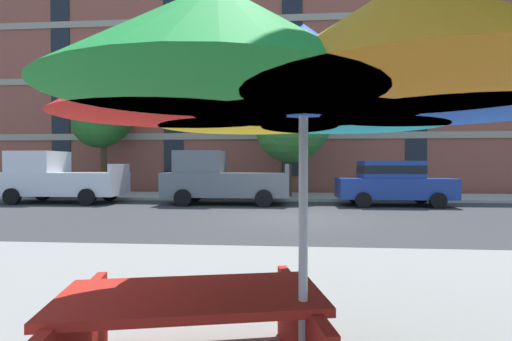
# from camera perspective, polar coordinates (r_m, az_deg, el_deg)

# --- Properties ---
(ground_plane) EXTENTS (120.00, 120.00, 0.00)m
(ground_plane) POSITION_cam_1_polar(r_m,az_deg,el_deg) (11.55, 6.30, -7.25)
(ground_plane) COLOR #38383A
(sidewalk_far) EXTENTS (56.00, 3.60, 0.12)m
(sidewalk_far) POSITION_cam_1_polar(r_m,az_deg,el_deg) (18.30, 5.63, -4.00)
(sidewalk_far) COLOR #B2ADA3
(sidewalk_far) RESTS_ON ground
(apartment_building) EXTENTS (46.21, 12.08, 12.80)m
(apartment_building) POSITION_cam_1_polar(r_m,az_deg,el_deg) (26.84, 5.30, 11.19)
(apartment_building) COLOR #934C3D
(apartment_building) RESTS_ON ground
(pickup_white) EXTENTS (5.10, 2.12, 2.20)m
(pickup_white) POSITION_cam_1_polar(r_m,az_deg,el_deg) (17.97, -28.11, -1.12)
(pickup_white) COLOR silver
(pickup_white) RESTS_ON ground
(pickup_gray) EXTENTS (5.10, 2.12, 2.20)m
(pickup_gray) POSITION_cam_1_polar(r_m,az_deg,el_deg) (15.37, -5.38, -1.35)
(pickup_gray) COLOR slate
(pickup_gray) RESTS_ON ground
(sedan_blue) EXTENTS (4.40, 1.98, 1.78)m
(sedan_blue) POSITION_cam_1_polar(r_m,az_deg,el_deg) (15.73, 20.16, -1.63)
(sedan_blue) COLOR navy
(sedan_blue) RESTS_ON ground
(street_tree_left) EXTENTS (2.88, 2.90, 5.38)m
(street_tree_left) POSITION_cam_1_polar(r_m,az_deg,el_deg) (21.10, -22.63, 6.85)
(street_tree_left) COLOR #4C3823
(street_tree_left) RESTS_ON ground
(street_tree_middle) EXTENTS (3.65, 3.67, 5.53)m
(street_tree_middle) POSITION_cam_1_polar(r_m,az_deg,el_deg) (17.88, 5.55, 7.19)
(street_tree_middle) COLOR #4C3823
(street_tree_middle) RESTS_ON ground
(patio_umbrella) EXTENTS (3.24, 3.01, 2.57)m
(patio_umbrella) POSITION_cam_1_polar(r_m,az_deg,el_deg) (2.50, 7.30, 14.27)
(patio_umbrella) COLOR silver
(patio_umbrella) RESTS_ON ground
(picnic_table) EXTENTS (2.07, 1.86, 0.77)m
(picnic_table) POSITION_cam_1_polar(r_m,az_deg,el_deg) (2.85, -9.87, -23.34)
(picnic_table) COLOR red
(picnic_table) RESTS_ON ground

